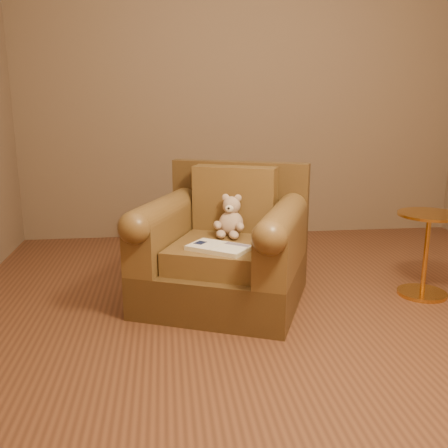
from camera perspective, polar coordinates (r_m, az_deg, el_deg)
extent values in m
plane|color=brown|center=(2.89, 8.61, -11.05)|extent=(4.00, 4.00, 0.00)
cube|color=brown|center=(4.59, 2.39, 15.49)|extent=(4.00, 0.02, 2.70)
cube|color=#4C3519|center=(3.10, -0.10, -6.59)|extent=(1.19, 1.16, 0.26)
cube|color=#4C3519|center=(3.35, 1.76, 2.30)|extent=(0.88, 0.44, 0.57)
cube|color=brown|center=(2.99, -0.35, -3.33)|extent=(0.74, 0.80, 0.14)
cube|color=brown|center=(3.22, 1.24, 2.94)|extent=(0.55, 0.34, 0.41)
cube|color=brown|center=(3.09, -6.90, -1.37)|extent=(0.47, 0.79, 0.29)
cube|color=brown|center=(2.89, 6.65, -2.41)|extent=(0.47, 0.79, 0.29)
cylinder|color=brown|center=(3.06, -6.98, 1.29)|extent=(0.47, 0.79, 0.18)
cylinder|color=brown|center=(2.85, 6.73, 0.42)|extent=(0.47, 0.79, 0.18)
ellipsoid|color=tan|center=(3.11, 0.82, 0.06)|extent=(0.15, 0.14, 0.16)
sphere|color=tan|center=(3.10, 0.87, 2.14)|extent=(0.11, 0.11, 0.11)
ellipsoid|color=tan|center=(3.10, 0.19, 3.05)|extent=(0.05, 0.03, 0.05)
ellipsoid|color=tan|center=(3.08, 1.60, 2.98)|extent=(0.05, 0.03, 0.05)
ellipsoid|color=beige|center=(3.05, 0.62, 1.76)|extent=(0.05, 0.04, 0.05)
sphere|color=black|center=(3.03, 0.54, 1.81)|extent=(0.02, 0.02, 0.02)
ellipsoid|color=tan|center=(3.07, -0.76, -0.13)|extent=(0.05, 0.10, 0.05)
ellipsoid|color=tan|center=(3.04, 1.82, -0.29)|extent=(0.05, 0.10, 0.05)
ellipsoid|color=tan|center=(3.05, -0.37, -1.17)|extent=(0.06, 0.10, 0.05)
ellipsoid|color=tan|center=(3.03, 1.14, -1.27)|extent=(0.06, 0.10, 0.05)
cube|color=beige|center=(2.81, -0.63, -2.76)|extent=(0.39, 0.36, 0.02)
cube|color=white|center=(2.84, -2.08, -2.27)|extent=(0.25, 0.26, 0.00)
cube|color=white|center=(2.76, 0.87, -2.74)|extent=(0.25, 0.26, 0.00)
cube|color=beige|center=(2.80, -0.63, -2.49)|extent=(0.12, 0.17, 0.00)
cube|color=#0F1638|center=(2.86, -2.73, -2.14)|extent=(0.09, 0.09, 0.00)
cube|color=slate|center=(2.82, 1.55, -2.35)|extent=(0.15, 0.12, 0.00)
cylinder|color=gold|center=(3.48, 21.68, -7.35)|extent=(0.31, 0.31, 0.02)
cylinder|color=gold|center=(3.40, 22.06, -3.28)|extent=(0.03, 0.03, 0.50)
cylinder|color=gold|center=(3.34, 22.45, 1.00)|extent=(0.38, 0.38, 0.02)
cylinder|color=gold|center=(3.34, 22.43, 0.80)|extent=(0.03, 0.03, 0.02)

